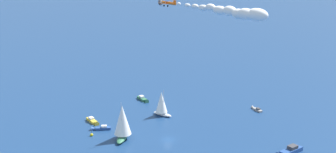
{
  "coord_description": "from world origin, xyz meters",
  "views": [
    {
      "loc": [
        -152.57,
        13.12,
        69.26
      ],
      "look_at": [
        0.0,
        0.0,
        23.14
      ],
      "focal_mm": 50.79,
      "sensor_mm": 36.0,
      "label": 1
    }
  ],
  "objects_px": {
    "sailboat_near_centre": "(162,104)",
    "sailboat_inshore": "(122,122)",
    "motorboat_outer_ring_d": "(288,152)",
    "motorboat_outer_ring_b": "(256,109)",
    "marker_buoy": "(92,135)",
    "motorboat_outer_ring_a": "(100,128)",
    "motorboat_ahead": "(143,99)",
    "motorboat_offshore": "(93,121)",
    "biplane_lead": "(167,2)"
  },
  "relations": [
    {
      "from": "marker_buoy",
      "to": "motorboat_outer_ring_a",
      "type": "bearing_deg",
      "value": -27.71
    },
    {
      "from": "sailboat_inshore",
      "to": "biplane_lead",
      "type": "distance_m",
      "value": 44.52
    },
    {
      "from": "sailboat_inshore",
      "to": "marker_buoy",
      "type": "height_order",
      "value": "sailboat_inshore"
    },
    {
      "from": "motorboat_ahead",
      "to": "biplane_lead",
      "type": "xyz_separation_m",
      "value": [
        -41.23,
        -7.05,
        47.45
      ]
    },
    {
      "from": "marker_buoy",
      "to": "motorboat_outer_ring_d",
      "type": "bearing_deg",
      "value": -107.43
    },
    {
      "from": "motorboat_outer_ring_d",
      "to": "sailboat_near_centre",
      "type": "bearing_deg",
      "value": 45.38
    },
    {
      "from": "motorboat_outer_ring_b",
      "to": "marker_buoy",
      "type": "distance_m",
      "value": 68.49
    },
    {
      "from": "sailboat_near_centre",
      "to": "motorboat_outer_ring_a",
      "type": "height_order",
      "value": "sailboat_near_centre"
    },
    {
      "from": "sailboat_near_centre",
      "to": "motorboat_outer_ring_d",
      "type": "height_order",
      "value": "sailboat_near_centre"
    },
    {
      "from": "sailboat_near_centre",
      "to": "motorboat_outer_ring_a",
      "type": "xyz_separation_m",
      "value": [
        -12.39,
        23.58,
        -4.43
      ]
    },
    {
      "from": "sailboat_inshore",
      "to": "motorboat_outer_ring_d",
      "type": "bearing_deg",
      "value": -107.44
    },
    {
      "from": "motorboat_ahead",
      "to": "motorboat_outer_ring_b",
      "type": "relative_size",
      "value": 1.34
    },
    {
      "from": "motorboat_offshore",
      "to": "motorboat_outer_ring_b",
      "type": "height_order",
      "value": "motorboat_offshore"
    },
    {
      "from": "sailboat_inshore",
      "to": "motorboat_offshore",
      "type": "distance_m",
      "value": 20.38
    },
    {
      "from": "sailboat_near_centre",
      "to": "motorboat_ahead",
      "type": "xyz_separation_m",
      "value": [
        18.14,
        6.69,
        -4.37
      ]
    },
    {
      "from": "motorboat_ahead",
      "to": "motorboat_outer_ring_a",
      "type": "xyz_separation_m",
      "value": [
        -30.53,
        16.9,
        -0.05
      ]
    },
    {
      "from": "motorboat_offshore",
      "to": "motorboat_outer_ring_a",
      "type": "xyz_separation_m",
      "value": [
        -6.94,
        -3.12,
        -0.06
      ]
    },
    {
      "from": "motorboat_offshore",
      "to": "motorboat_ahead",
      "type": "bearing_deg",
      "value": -40.31
    },
    {
      "from": "motorboat_outer_ring_a",
      "to": "marker_buoy",
      "type": "xyz_separation_m",
      "value": [
        -5.39,
        2.83,
        -0.16
      ]
    },
    {
      "from": "sailboat_inshore",
      "to": "motorboat_offshore",
      "type": "relative_size",
      "value": 1.81
    },
    {
      "from": "motorboat_offshore",
      "to": "motorboat_outer_ring_b",
      "type": "distance_m",
      "value": 66.2
    },
    {
      "from": "sailboat_near_centre",
      "to": "sailboat_inshore",
      "type": "relative_size",
      "value": 0.78
    },
    {
      "from": "motorboat_outer_ring_b",
      "to": "motorboat_outer_ring_d",
      "type": "relative_size",
      "value": 0.54
    },
    {
      "from": "biplane_lead",
      "to": "motorboat_outer_ring_d",
      "type": "bearing_deg",
      "value": -111.53
    },
    {
      "from": "motorboat_offshore",
      "to": "motorboat_ahead",
      "type": "relative_size",
      "value": 0.99
    },
    {
      "from": "sailboat_near_centre",
      "to": "motorboat_ahead",
      "type": "bearing_deg",
      "value": 20.24
    },
    {
      "from": "motorboat_outer_ring_d",
      "to": "motorboat_offshore",
      "type": "bearing_deg",
      "value": 63.39
    },
    {
      "from": "motorboat_ahead",
      "to": "marker_buoy",
      "type": "relative_size",
      "value": 3.72
    },
    {
      "from": "motorboat_outer_ring_b",
      "to": "motorboat_offshore",
      "type": "bearing_deg",
      "value": 96.83
    },
    {
      "from": "motorboat_outer_ring_d",
      "to": "biplane_lead",
      "type": "distance_m",
      "value": 62.69
    },
    {
      "from": "sailboat_near_centre",
      "to": "motorboat_outer_ring_d",
      "type": "bearing_deg",
      "value": -134.62
    },
    {
      "from": "sailboat_inshore",
      "to": "motorboat_outer_ring_b",
      "type": "distance_m",
      "value": 59.52
    },
    {
      "from": "motorboat_ahead",
      "to": "biplane_lead",
      "type": "relative_size",
      "value": 1.17
    },
    {
      "from": "motorboat_outer_ring_a",
      "to": "marker_buoy",
      "type": "relative_size",
      "value": 3.37
    },
    {
      "from": "sailboat_inshore",
      "to": "motorboat_outer_ring_d",
      "type": "relative_size",
      "value": 1.3
    },
    {
      "from": "sailboat_near_centre",
      "to": "marker_buoy",
      "type": "bearing_deg",
      "value": 123.94
    },
    {
      "from": "sailboat_inshore",
      "to": "motorboat_ahead",
      "type": "height_order",
      "value": "sailboat_inshore"
    },
    {
      "from": "motorboat_outer_ring_d",
      "to": "biplane_lead",
      "type": "xyz_separation_m",
      "value": [
        15.14,
        38.39,
        47.19
      ]
    },
    {
      "from": "marker_buoy",
      "to": "biplane_lead",
      "type": "distance_m",
      "value": 54.92
    },
    {
      "from": "sailboat_inshore",
      "to": "motorboat_ahead",
      "type": "relative_size",
      "value": 1.8
    },
    {
      "from": "sailboat_near_centre",
      "to": "marker_buoy",
      "type": "xyz_separation_m",
      "value": [
        -17.77,
        26.41,
        -4.59
      ]
    },
    {
      "from": "sailboat_near_centre",
      "to": "motorboat_outer_ring_b",
      "type": "distance_m",
      "value": 39.36
    },
    {
      "from": "motorboat_ahead",
      "to": "motorboat_outer_ring_d",
      "type": "bearing_deg",
      "value": -141.13
    },
    {
      "from": "motorboat_outer_ring_b",
      "to": "marker_buoy",
      "type": "xyz_separation_m",
      "value": [
        -20.2,
        65.44,
        -0.06
      ]
    },
    {
      "from": "motorboat_offshore",
      "to": "motorboat_outer_ring_b",
      "type": "xyz_separation_m",
      "value": [
        7.88,
        -65.73,
        -0.16
      ]
    },
    {
      "from": "motorboat_outer_ring_a",
      "to": "motorboat_offshore",
      "type": "bearing_deg",
      "value": 24.19
    },
    {
      "from": "motorboat_outer_ring_d",
      "to": "motorboat_ahead",
      "type": "bearing_deg",
      "value": 38.87
    },
    {
      "from": "sailboat_near_centre",
      "to": "motorboat_outer_ring_d",
      "type": "distance_m",
      "value": 54.59
    },
    {
      "from": "motorboat_outer_ring_d",
      "to": "biplane_lead",
      "type": "height_order",
      "value": "biplane_lead"
    },
    {
      "from": "motorboat_outer_ring_a",
      "to": "motorboat_outer_ring_d",
      "type": "relative_size",
      "value": 0.66
    }
  ]
}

